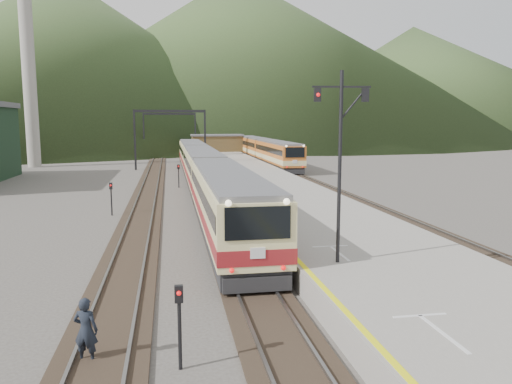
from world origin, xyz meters
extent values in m
plane|color=#47423D|center=(0.00, 0.00, 0.00)|extent=(400.00, 400.00, 0.00)
cube|color=black|center=(0.00, 40.00, 0.06)|extent=(2.60, 200.00, 0.12)
cube|color=slate|center=(-0.72, 40.00, 0.16)|extent=(0.10, 200.00, 0.14)
cube|color=slate|center=(0.72, 40.00, 0.16)|extent=(0.10, 200.00, 0.14)
cube|color=black|center=(-5.00, 40.00, 0.06)|extent=(2.60, 200.00, 0.12)
cube|color=slate|center=(-5.72, 40.00, 0.16)|extent=(0.10, 200.00, 0.14)
cube|color=slate|center=(-4.28, 40.00, 0.16)|extent=(0.10, 200.00, 0.14)
cube|color=black|center=(11.50, 40.00, 0.06)|extent=(2.60, 200.00, 0.12)
cube|color=slate|center=(10.78, 40.00, 0.16)|extent=(0.10, 200.00, 0.14)
cube|color=slate|center=(12.22, 40.00, 0.16)|extent=(0.10, 200.00, 0.14)
cube|color=gray|center=(5.60, 38.00, 0.50)|extent=(8.00, 100.00, 1.00)
cube|color=black|center=(-7.50, 55.00, 4.00)|extent=(0.25, 0.25, 8.00)
cube|color=black|center=(1.80, 55.00, 4.00)|extent=(0.25, 0.25, 8.00)
cube|color=black|center=(-2.85, 55.00, 7.80)|extent=(9.30, 0.22, 0.35)
cube|color=black|center=(-7.50, 80.00, 4.00)|extent=(0.25, 0.25, 8.00)
cube|color=black|center=(1.80, 80.00, 4.00)|extent=(0.25, 0.25, 8.00)
cube|color=black|center=(-2.85, 80.00, 7.80)|extent=(9.30, 0.22, 0.35)
cylinder|color=#9E998E|center=(-22.00, 62.00, 15.00)|extent=(1.80, 1.80, 30.00)
cube|color=brown|center=(5.60, 78.00, 2.40)|extent=(9.00, 4.00, 2.80)
cube|color=slate|center=(5.60, 78.00, 3.95)|extent=(9.40, 4.40, 0.30)
cone|color=#344823|center=(-40.00, 190.00, 30.00)|extent=(180.00, 180.00, 60.00)
cone|color=#344823|center=(30.00, 230.00, 37.50)|extent=(220.00, 220.00, 75.00)
cone|color=#344823|center=(110.00, 210.00, 25.00)|extent=(160.00, 160.00, 50.00)
cube|color=beige|center=(0.00, 13.78, 2.01)|extent=(2.92, 19.63, 3.56)
cube|color=beige|center=(0.00, 33.91, 2.01)|extent=(2.92, 19.63, 3.56)
cube|color=beige|center=(0.00, 54.05, 2.01)|extent=(2.92, 19.63, 3.56)
cube|color=#C36625|center=(11.50, 53.12, 1.95)|extent=(2.82, 18.93, 3.44)
cube|color=#C36625|center=(11.50, 72.55, 1.95)|extent=(2.82, 18.93, 3.44)
cylinder|color=black|center=(3.31, 4.80, 4.65)|extent=(0.14, 0.14, 7.30)
cube|color=black|center=(3.31, 4.80, 7.70)|extent=(2.19, 0.32, 0.07)
cube|color=black|center=(2.41, 4.90, 7.40)|extent=(0.27, 0.21, 0.50)
cube|color=black|center=(4.20, 4.69, 7.40)|extent=(0.27, 0.21, 0.50)
cylinder|color=black|center=(-2.90, -0.81, 1.00)|extent=(0.10, 0.10, 2.00)
cube|color=black|center=(-2.90, -0.81, 2.05)|extent=(0.23, 0.17, 0.45)
cylinder|color=black|center=(-2.20, 35.75, 1.00)|extent=(0.10, 0.10, 2.00)
cube|color=black|center=(-2.20, 35.75, 2.05)|extent=(0.27, 0.24, 0.45)
cylinder|color=black|center=(-7.05, 21.80, 1.00)|extent=(0.10, 0.10, 2.00)
cube|color=black|center=(-7.05, 21.80, 2.05)|extent=(0.23, 0.18, 0.45)
imported|color=black|center=(-5.37, 0.02, 0.90)|extent=(0.75, 0.59, 1.81)
camera|label=1|loc=(-3.06, -13.23, 6.42)|focal=35.00mm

